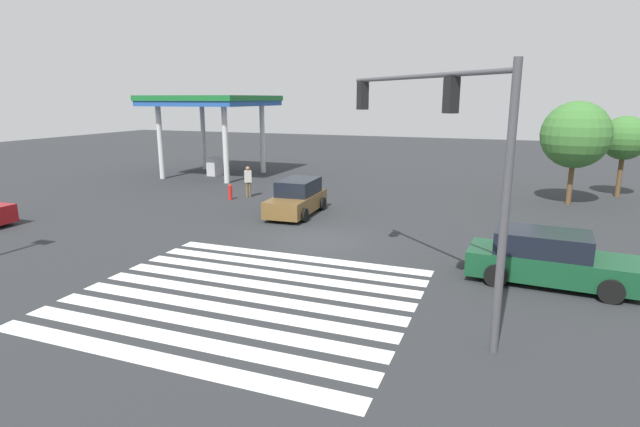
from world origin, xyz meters
TOP-DOWN VIEW (x-y plane):
  - ground_plane at (0.00, 0.00)m, footprint 109.71×109.71m
  - crosswalk_markings at (0.00, -5.98)m, footprint 9.46×8.20m
  - traffic_signal_mast at (5.32, -5.32)m, footprint 4.81×4.81m
  - car_0 at (-2.76, 4.06)m, footprint 2.17×4.42m
  - car_1 at (8.11, -1.72)m, footprint 4.97×2.36m
  - gas_station_canopy at (-13.37, 13.31)m, footprint 7.59×7.59m
  - pedestrian at (-7.05, 6.94)m, footprint 0.41×0.41m
  - tree_corner_a at (9.77, 11.28)m, footprint 3.44×3.44m
  - tree_corner_b at (12.57, 14.56)m, footprint 2.44×2.44m
  - fire_hydrant at (-7.63, 5.94)m, footprint 0.22×0.22m

SIDE VIEW (x-z plane):
  - ground_plane at x=0.00m, z-range 0.00..0.00m
  - crosswalk_markings at x=0.00m, z-range 0.00..0.01m
  - fire_hydrant at x=-7.63m, z-range 0.00..0.86m
  - car_1 at x=8.11m, z-range -0.04..1.56m
  - car_0 at x=-2.76m, z-range -0.05..1.63m
  - pedestrian at x=-7.05m, z-range 0.11..1.87m
  - tree_corner_b at x=12.57m, z-range 1.04..5.62m
  - tree_corner_a at x=9.77m, z-range 0.97..6.35m
  - traffic_signal_mast at x=5.32m, z-range 1.40..7.71m
  - gas_station_canopy at x=-13.37m, z-range 2.22..7.90m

